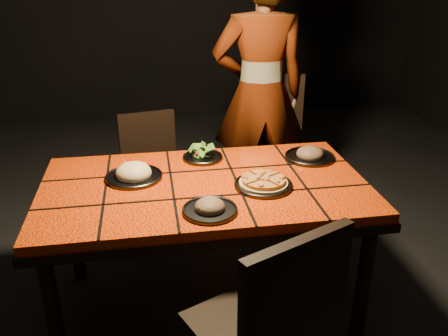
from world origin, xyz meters
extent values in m
cube|color=black|center=(0.00, 0.00, -0.02)|extent=(6.00, 7.00, 0.04)
cube|color=#F74007|center=(0.00, 0.00, 0.72)|extent=(1.60, 0.90, 0.05)
cube|color=black|center=(0.00, 0.00, 0.68)|extent=(1.62, 0.92, 0.04)
cylinder|color=black|center=(-0.72, -0.37, 0.33)|extent=(0.07, 0.07, 0.66)
cylinder|color=black|center=(0.72, -0.37, 0.33)|extent=(0.07, 0.07, 0.66)
cylinder|color=black|center=(-0.72, 0.37, 0.33)|extent=(0.07, 0.07, 0.66)
cylinder|color=black|center=(0.72, 0.37, 0.33)|extent=(0.07, 0.07, 0.66)
cube|color=black|center=(0.10, -0.73, 0.47)|extent=(0.58, 0.58, 0.04)
cube|color=black|center=(0.18, -0.91, 0.73)|extent=(0.42, 0.22, 0.48)
cylinder|color=black|center=(0.19, -0.50, 0.23)|extent=(0.04, 0.04, 0.45)
cube|color=black|center=(-0.24, 0.78, 0.41)|extent=(0.44, 0.44, 0.04)
cube|color=black|center=(-0.27, 0.95, 0.63)|extent=(0.38, 0.10, 0.41)
cylinder|color=black|center=(-0.36, 0.60, 0.19)|extent=(0.03, 0.03, 0.39)
cylinder|color=black|center=(-0.06, 0.66, 0.19)|extent=(0.03, 0.03, 0.39)
cylinder|color=black|center=(-0.41, 0.91, 0.19)|extent=(0.03, 0.03, 0.39)
cylinder|color=black|center=(-0.11, 0.96, 0.19)|extent=(0.03, 0.03, 0.39)
cube|color=black|center=(0.56, 0.92, 0.50)|extent=(0.60, 0.60, 0.04)
cube|color=black|center=(0.63, 1.12, 0.77)|extent=(0.45, 0.20, 0.51)
cylinder|color=black|center=(0.32, 0.81, 0.24)|extent=(0.04, 0.04, 0.48)
cylinder|color=black|center=(0.67, 0.68, 0.24)|extent=(0.04, 0.04, 0.48)
cylinder|color=black|center=(0.45, 1.16, 0.24)|extent=(0.04, 0.04, 0.48)
cylinder|color=black|center=(0.80, 1.03, 0.24)|extent=(0.04, 0.04, 0.48)
imported|color=brown|center=(0.52, 1.02, 0.91)|extent=(0.68, 0.46, 1.82)
cylinder|color=#313136|center=(0.28, -0.09, 0.76)|extent=(0.28, 0.28, 0.01)
torus|color=#313136|center=(0.28, -0.09, 0.76)|extent=(0.28, 0.28, 0.01)
cylinder|color=tan|center=(0.28, -0.09, 0.77)|extent=(0.32, 0.32, 0.01)
cylinder|color=#C67233|center=(0.28, -0.09, 0.78)|extent=(0.29, 0.29, 0.02)
cylinder|color=#313136|center=(-0.34, 0.11, 0.76)|extent=(0.29, 0.29, 0.01)
torus|color=#313136|center=(-0.34, 0.11, 0.76)|extent=(0.29, 0.29, 0.01)
ellipsoid|color=#D1BA8A|center=(-0.34, 0.11, 0.79)|extent=(0.17, 0.17, 0.09)
cylinder|color=#313136|center=(0.03, 0.31, 0.76)|extent=(0.22, 0.22, 0.01)
torus|color=#313136|center=(0.03, 0.31, 0.76)|extent=(0.22, 0.22, 0.01)
cylinder|color=#313136|center=(-0.01, -0.29, 0.76)|extent=(0.24, 0.24, 0.01)
torus|color=#313136|center=(-0.01, -0.29, 0.76)|extent=(0.25, 0.25, 0.01)
ellipsoid|color=brown|center=(-0.01, -0.29, 0.78)|extent=(0.15, 0.15, 0.08)
cylinder|color=#313136|center=(0.62, 0.22, 0.76)|extent=(0.27, 0.27, 0.01)
torus|color=#313136|center=(0.62, 0.22, 0.76)|extent=(0.28, 0.28, 0.01)
ellipsoid|color=brown|center=(0.62, 0.22, 0.78)|extent=(0.16, 0.16, 0.09)
camera|label=1|loc=(-0.25, -2.10, 1.77)|focal=38.00mm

